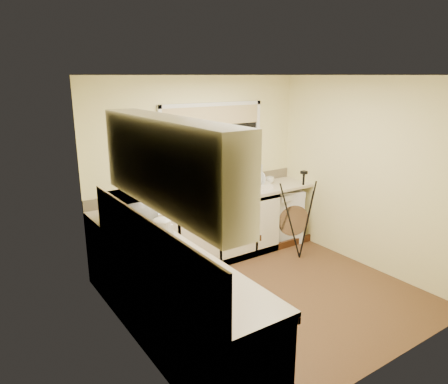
{
  "coord_description": "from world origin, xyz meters",
  "views": [
    {
      "loc": [
        -2.85,
        -3.28,
        2.45
      ],
      "look_at": [
        -0.24,
        0.55,
        1.15
      ],
      "focal_mm": 33.49,
      "sensor_mm": 36.0,
      "label": 1
    }
  ],
  "objects_px": {
    "laptop": "(168,200)",
    "dish_rack": "(258,186)",
    "cup_back": "(270,180)",
    "washing_machine": "(280,214)",
    "kettle": "(162,232)",
    "plant_a": "(183,176)",
    "soap_bottle_green": "(249,165)",
    "steel_jar": "(183,261)",
    "tripod": "(302,215)",
    "plant_d": "(235,169)",
    "cup_left": "(216,283)",
    "plant_b": "(196,175)",
    "soap_bottle_clear": "(258,166)",
    "microwave": "(129,210)",
    "plant_c": "(217,172)",
    "glass_jug": "(217,280)"
  },
  "relations": [
    {
      "from": "plant_b",
      "to": "plant_d",
      "type": "relative_size",
      "value": 1.09
    },
    {
      "from": "plant_b",
      "to": "soap_bottle_clear",
      "type": "distance_m",
      "value": 1.05
    },
    {
      "from": "dish_rack",
      "to": "plant_c",
      "type": "xyz_separation_m",
      "value": [
        -0.56,
        0.21,
        0.24
      ]
    },
    {
      "from": "tripod",
      "to": "plant_b",
      "type": "xyz_separation_m",
      "value": [
        -1.14,
        0.86,
        0.55
      ]
    },
    {
      "from": "kettle",
      "to": "plant_a",
      "type": "xyz_separation_m",
      "value": [
        0.95,
        1.31,
        0.16
      ]
    },
    {
      "from": "plant_c",
      "to": "steel_jar",
      "type": "bearing_deg",
      "value": -130.14
    },
    {
      "from": "cup_back",
      "to": "washing_machine",
      "type": "bearing_deg",
      "value": -19.0
    },
    {
      "from": "steel_jar",
      "to": "microwave",
      "type": "xyz_separation_m",
      "value": [
        0.02,
        1.21,
        0.12
      ]
    },
    {
      "from": "washing_machine",
      "to": "soap_bottle_green",
      "type": "bearing_deg",
      "value": -177.98
    },
    {
      "from": "microwave",
      "to": "cup_back",
      "type": "bearing_deg",
      "value": -79.57
    },
    {
      "from": "steel_jar",
      "to": "plant_d",
      "type": "distance_m",
      "value": 2.65
    },
    {
      "from": "washing_machine",
      "to": "soap_bottle_clear",
      "type": "distance_m",
      "value": 0.83
    },
    {
      "from": "tripod",
      "to": "plant_d",
      "type": "bearing_deg",
      "value": 108.81
    },
    {
      "from": "plant_d",
      "to": "glass_jug",
      "type": "bearing_deg",
      "value": -128.23
    },
    {
      "from": "steel_jar",
      "to": "plant_a",
      "type": "distance_m",
      "value": 2.12
    },
    {
      "from": "tripod",
      "to": "plant_d",
      "type": "relative_size",
      "value": 5.68
    },
    {
      "from": "kettle",
      "to": "microwave",
      "type": "height_order",
      "value": "microwave"
    },
    {
      "from": "tripod",
      "to": "plant_b",
      "type": "relative_size",
      "value": 5.24
    },
    {
      "from": "washing_machine",
      "to": "glass_jug",
      "type": "bearing_deg",
      "value": -115.98
    },
    {
      "from": "dish_rack",
      "to": "glass_jug",
      "type": "xyz_separation_m",
      "value": [
        -2.09,
        -2.13,
        0.05
      ]
    },
    {
      "from": "plant_d",
      "to": "soap_bottle_green",
      "type": "distance_m",
      "value": 0.26
    },
    {
      "from": "washing_machine",
      "to": "soap_bottle_green",
      "type": "height_order",
      "value": "soap_bottle_green"
    },
    {
      "from": "plant_d",
      "to": "soap_bottle_clear",
      "type": "height_order",
      "value": "plant_d"
    },
    {
      "from": "tripod",
      "to": "glass_jug",
      "type": "bearing_deg",
      "value": -158.06
    },
    {
      "from": "kettle",
      "to": "cup_left",
      "type": "relative_size",
      "value": 2.08
    },
    {
      "from": "glass_jug",
      "to": "soap_bottle_clear",
      "type": "relative_size",
      "value": 0.75
    },
    {
      "from": "laptop",
      "to": "microwave",
      "type": "distance_m",
      "value": 0.77
    },
    {
      "from": "laptop",
      "to": "dish_rack",
      "type": "distance_m",
      "value": 1.45
    },
    {
      "from": "soap_bottle_clear",
      "to": "cup_left",
      "type": "xyz_separation_m",
      "value": [
        -2.25,
        -2.31,
        -0.2
      ]
    },
    {
      "from": "plant_c",
      "to": "tripod",
      "type": "bearing_deg",
      "value": -46.9
    },
    {
      "from": "tripod",
      "to": "soap_bottle_clear",
      "type": "distance_m",
      "value": 1.01
    },
    {
      "from": "glass_jug",
      "to": "soap_bottle_green",
      "type": "bearing_deg",
      "value": 48.08
    },
    {
      "from": "tripod",
      "to": "plant_a",
      "type": "relative_size",
      "value": 4.91
    },
    {
      "from": "microwave",
      "to": "plant_d",
      "type": "bearing_deg",
      "value": -72.49
    },
    {
      "from": "soap_bottle_green",
      "to": "steel_jar",
      "type": "bearing_deg",
      "value": -138.84
    },
    {
      "from": "washing_machine",
      "to": "microwave",
      "type": "distance_m",
      "value": 2.7
    },
    {
      "from": "plant_b",
      "to": "tripod",
      "type": "bearing_deg",
      "value": -37.0
    },
    {
      "from": "cup_left",
      "to": "laptop",
      "type": "bearing_deg",
      "value": 72.69
    },
    {
      "from": "steel_jar",
      "to": "washing_machine",
      "type": "bearing_deg",
      "value": 32.85
    },
    {
      "from": "cup_back",
      "to": "cup_left",
      "type": "bearing_deg",
      "value": -137.32
    },
    {
      "from": "washing_machine",
      "to": "cup_back",
      "type": "relative_size",
      "value": 6.47
    },
    {
      "from": "kettle",
      "to": "plant_a",
      "type": "bearing_deg",
      "value": 54.08
    },
    {
      "from": "laptop",
      "to": "soap_bottle_green",
      "type": "bearing_deg",
      "value": 31.12
    },
    {
      "from": "laptop",
      "to": "dish_rack",
      "type": "bearing_deg",
      "value": 22.5
    },
    {
      "from": "microwave",
      "to": "plant_c",
      "type": "height_order",
      "value": "plant_c"
    },
    {
      "from": "steel_jar",
      "to": "plant_a",
      "type": "height_order",
      "value": "plant_a"
    },
    {
      "from": "plant_b",
      "to": "glass_jug",
      "type": "bearing_deg",
      "value": -117.1
    },
    {
      "from": "plant_b",
      "to": "cup_back",
      "type": "relative_size",
      "value": 1.89
    },
    {
      "from": "dish_rack",
      "to": "soap_bottle_green",
      "type": "relative_size",
      "value": 1.35
    },
    {
      "from": "washing_machine",
      "to": "plant_b",
      "type": "height_order",
      "value": "plant_b"
    }
  ]
}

